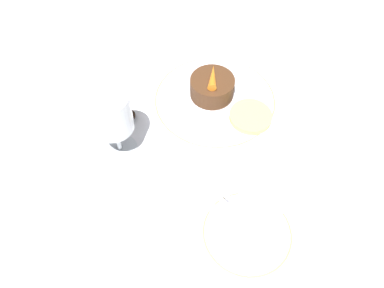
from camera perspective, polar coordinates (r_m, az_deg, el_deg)
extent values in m
plane|color=white|center=(0.69, 3.70, 4.31)|extent=(3.00, 3.00, 0.00)
cylinder|color=white|center=(0.71, 3.48, 6.51)|extent=(0.24, 0.24, 0.01)
torus|color=tan|center=(0.70, 3.50, 6.82)|extent=(0.22, 0.22, 0.00)
cylinder|color=white|center=(0.58, 8.34, -13.37)|extent=(0.14, 0.14, 0.01)
torus|color=tan|center=(0.57, 8.39, -13.23)|extent=(0.13, 0.13, 0.00)
cylinder|color=white|center=(0.54, 8.99, -12.21)|extent=(0.08, 0.08, 0.06)
cylinder|color=#9E7A4C|center=(0.54, 9.05, -12.03)|extent=(0.07, 0.07, 0.05)
torus|color=white|center=(0.55, 5.40, -8.76)|extent=(0.04, 0.01, 0.04)
cube|color=silver|center=(0.58, 7.75, -9.51)|extent=(0.07, 0.07, 0.00)
ellipsoid|color=silver|center=(0.58, 2.03, -9.56)|extent=(0.03, 0.03, 0.00)
cylinder|color=silver|center=(0.66, -10.87, -0.65)|extent=(0.06, 0.06, 0.01)
cylinder|color=silver|center=(0.63, -11.32, 0.99)|extent=(0.01, 0.01, 0.06)
cylinder|color=silver|center=(0.58, -12.33, 4.66)|extent=(0.07, 0.07, 0.07)
cylinder|color=#5B0F1E|center=(0.59, -12.11, 3.84)|extent=(0.06, 0.06, 0.04)
cube|color=silver|center=(0.65, 13.74, -2.55)|extent=(0.01, 0.13, 0.01)
cube|color=silver|center=(0.61, 8.25, -7.49)|extent=(0.02, 0.05, 0.01)
cylinder|color=#4C2D19|center=(0.69, 3.08, 8.65)|extent=(0.08, 0.08, 0.04)
cone|color=orange|center=(0.68, 3.18, 10.21)|extent=(0.05, 0.05, 0.02)
cylinder|color=#EFE075|center=(0.67, 8.92, 4.18)|extent=(0.08, 0.08, 0.01)
sphere|color=black|center=(0.69, -9.65, 4.33)|extent=(0.02, 0.02, 0.02)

